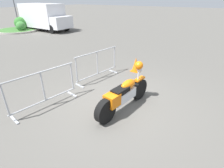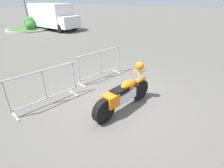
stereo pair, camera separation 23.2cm
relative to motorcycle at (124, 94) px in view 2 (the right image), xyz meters
name	(u,v)px [view 2 (the right image)]	position (x,y,z in m)	size (l,w,h in m)	color
ground_plane	(117,102)	(0.16, 0.36, -0.46)	(120.00, 120.00, 0.00)	#54514C
motorcycle	(124,94)	(0.00, 0.00, 0.00)	(2.15, 0.41, 1.21)	black
crowd_barrier_near	(45,87)	(-1.17, 1.87, 0.09)	(2.00, 0.67, 1.07)	#9EA0A5
crowd_barrier_far	(100,65)	(1.17, 1.87, 0.09)	(2.00, 0.67, 1.07)	#9EA0A5
delivery_van	(53,16)	(6.96, 12.88, 0.78)	(2.13, 5.06, 2.31)	silver
planter_island	(30,26)	(5.51, 14.70, -0.09)	(3.69, 3.69, 1.18)	#ADA89E
traffic_cone	(139,65)	(2.65, 1.04, -0.17)	(0.34, 0.34, 0.59)	orange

